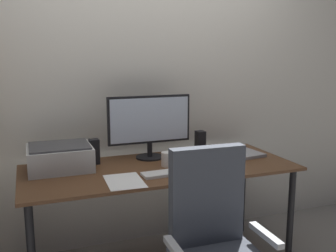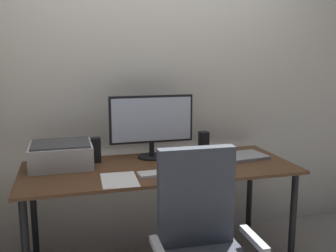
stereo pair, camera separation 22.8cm
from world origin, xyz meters
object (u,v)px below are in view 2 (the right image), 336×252
Objects in this scene: laptop at (243,156)px; keyboard at (162,173)px; mouse at (195,170)px; monitor at (151,122)px; printer at (61,155)px; coffee_mug at (166,159)px; speaker_right at (204,143)px; speaker_left at (96,150)px; desk at (159,177)px.

keyboard is at bearing -168.12° from laptop.
monitor is at bearing 115.94° from mouse.
printer reaches higher than laptop.
mouse reaches higher than keyboard.
coffee_mug is at bearing 63.54° from keyboard.
printer is (-1.02, -0.05, -0.00)m from speaker_right.
monitor reaches higher than speaker_left.
keyboard is (-0.03, -0.41, -0.25)m from monitor.
keyboard is 0.19m from coffee_mug.
keyboard is 0.91× the size of laptop.
printer is at bearing 158.07° from mouse.
speaker_left reaches higher than coffee_mug.
speaker_right reaches higher than desk.
monitor is (-0.00, 0.22, 0.33)m from desk.
laptop is (0.44, 0.24, -0.01)m from mouse.
laptop is 1.88× the size of speaker_left.
printer is at bearing 165.44° from coffee_mug.
speaker_left is (-1.02, 0.17, 0.07)m from laptop.
speaker_right is at bearing -1.14° from monitor.
speaker_right is (0.79, 0.00, 0.00)m from speaker_left.
desk is 18.91× the size of coffee_mug.
printer is (-1.26, 0.12, 0.07)m from laptop.
speaker_left reaches higher than keyboard.
coffee_mug reaches higher than laptop.
monitor is 0.48m from keyboard.
coffee_mug is at bearing -14.56° from printer.
speaker_left reaches higher than desk.
mouse is at bearing -35.12° from speaker_left.
speaker_left is 1.00× the size of speaker_right.
monitor is at bearing 178.86° from speaker_right.
mouse is 0.71m from speaker_left.
monitor is 1.88× the size of laptop.
keyboard is (-0.03, -0.18, 0.08)m from desk.
monitor is at bearing 157.02° from laptop.
monitor reaches higher than coffee_mug.
coffee_mug is 0.50m from speaker_left.
printer reaches higher than keyboard.
keyboard is at bearing -30.27° from printer.
keyboard is 0.22m from mouse.
mouse is (0.22, -0.01, 0.01)m from keyboard.
monitor is at bearing 101.53° from coffee_mug.
speaker_right reaches higher than printer.
laptop is 0.30m from speaker_right.
keyboard is at bearing -94.16° from monitor.
coffee_mug is 0.24× the size of printer.
speaker_right is at bearing 40.67° from keyboard.
mouse is 0.30× the size of laptop.
keyboard is at bearing -99.71° from desk.
laptop is (0.58, 0.05, -0.04)m from coffee_mug.
laptop is at bearing 16.43° from keyboard.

